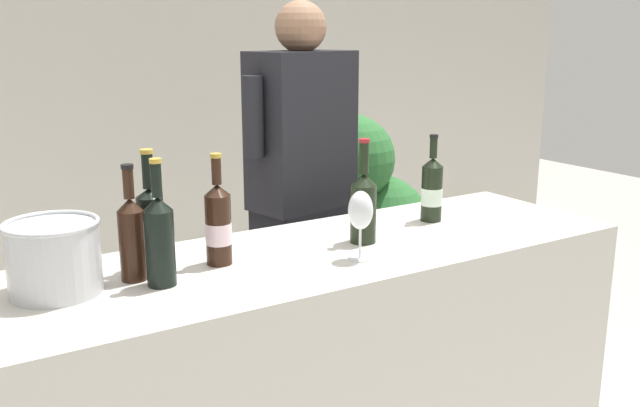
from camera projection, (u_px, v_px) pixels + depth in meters
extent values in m
cube|color=beige|center=(91.00, 65.00, 4.19)|extent=(8.00, 0.10, 2.80)
cube|color=beige|center=(318.00, 387.00, 2.28)|extent=(2.09, 0.64, 0.94)
cylinder|color=black|center=(160.00, 248.00, 1.85)|extent=(0.08, 0.08, 0.21)
cone|color=black|center=(158.00, 204.00, 1.82)|extent=(0.08, 0.08, 0.04)
cylinder|color=black|center=(156.00, 180.00, 1.80)|extent=(0.03, 0.03, 0.09)
cylinder|color=#B79333|center=(155.00, 161.00, 1.79)|extent=(0.03, 0.03, 0.01)
cylinder|color=black|center=(151.00, 233.00, 1.98)|extent=(0.08, 0.08, 0.21)
cone|color=black|center=(149.00, 193.00, 1.95)|extent=(0.08, 0.08, 0.03)
cylinder|color=black|center=(148.00, 171.00, 1.93)|extent=(0.03, 0.03, 0.10)
cylinder|color=#B79333|center=(146.00, 151.00, 1.92)|extent=(0.04, 0.04, 0.01)
cylinder|color=black|center=(364.00, 214.00, 2.23)|extent=(0.08, 0.08, 0.19)
cone|color=black|center=(364.00, 180.00, 2.20)|extent=(0.08, 0.08, 0.04)
cylinder|color=black|center=(365.00, 158.00, 2.18)|extent=(0.03, 0.03, 0.10)
cylinder|color=maroon|center=(365.00, 141.00, 2.17)|extent=(0.03, 0.03, 0.01)
cylinder|color=black|center=(132.00, 246.00, 1.89)|extent=(0.07, 0.07, 0.19)
cone|color=black|center=(130.00, 205.00, 1.86)|extent=(0.07, 0.07, 0.03)
cylinder|color=black|center=(128.00, 184.00, 1.85)|extent=(0.03, 0.03, 0.08)
cylinder|color=black|center=(127.00, 167.00, 1.84)|extent=(0.03, 0.03, 0.01)
cylinder|color=black|center=(218.00, 230.00, 2.02)|extent=(0.08, 0.08, 0.21)
cone|color=black|center=(217.00, 190.00, 1.99)|extent=(0.08, 0.08, 0.03)
cylinder|color=black|center=(216.00, 171.00, 1.98)|extent=(0.03, 0.03, 0.08)
cylinder|color=#B79333|center=(216.00, 156.00, 1.97)|extent=(0.03, 0.03, 0.01)
cylinder|color=silver|center=(219.00, 233.00, 2.02)|extent=(0.08, 0.08, 0.06)
cylinder|color=black|center=(432.00, 194.00, 2.49)|extent=(0.08, 0.08, 0.20)
cone|color=black|center=(433.00, 162.00, 2.46)|extent=(0.08, 0.08, 0.03)
cylinder|color=black|center=(434.00, 148.00, 2.45)|extent=(0.03, 0.03, 0.07)
cylinder|color=black|center=(434.00, 136.00, 2.44)|extent=(0.03, 0.03, 0.01)
cylinder|color=silver|center=(432.00, 196.00, 2.49)|extent=(0.08, 0.08, 0.06)
cylinder|color=silver|center=(360.00, 258.00, 2.08)|extent=(0.07, 0.07, 0.00)
cylinder|color=silver|center=(360.00, 243.00, 2.07)|extent=(0.01, 0.01, 0.10)
ellipsoid|color=silver|center=(361.00, 210.00, 2.05)|extent=(0.07, 0.07, 0.12)
ellipsoid|color=maroon|center=(360.00, 217.00, 2.05)|extent=(0.06, 0.06, 0.04)
cylinder|color=silver|center=(54.00, 259.00, 1.79)|extent=(0.24, 0.24, 0.18)
torus|color=silver|center=(51.00, 223.00, 1.77)|extent=(0.24, 0.24, 0.01)
cube|color=black|center=(302.00, 306.00, 3.00)|extent=(0.42, 0.31, 0.89)
cube|color=black|center=(301.00, 131.00, 2.81)|extent=(0.46, 0.32, 0.63)
sphere|color=#8C664C|center=(301.00, 27.00, 2.72)|extent=(0.20, 0.20, 0.20)
cylinder|color=black|center=(344.00, 107.00, 2.96)|extent=(0.08, 0.08, 0.31)
cylinder|color=black|center=(253.00, 117.00, 2.63)|extent=(0.08, 0.08, 0.31)
cylinder|color=brown|center=(364.00, 312.00, 3.70)|extent=(0.38, 0.38, 0.29)
sphere|color=#2D6B33|center=(350.00, 152.00, 3.49)|extent=(0.39, 0.39, 0.39)
sphere|color=#2D6B33|center=(352.00, 158.00, 3.40)|extent=(0.42, 0.42, 0.42)
sphere|color=#2D6B33|center=(385.00, 220.00, 3.53)|extent=(0.44, 0.44, 0.44)
sphere|color=#2D6B33|center=(385.00, 210.00, 3.54)|extent=(0.35, 0.35, 0.35)
cylinder|color=#4C3823|center=(365.00, 232.00, 3.59)|extent=(0.05, 0.05, 0.60)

